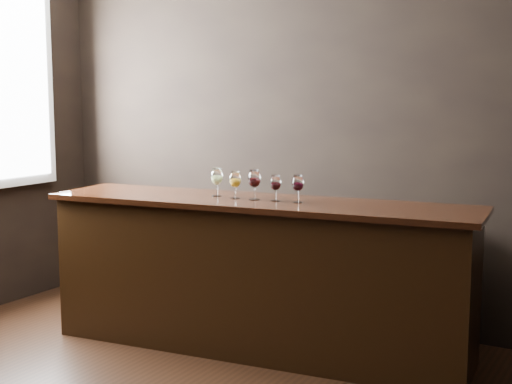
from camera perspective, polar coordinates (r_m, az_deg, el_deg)
The scene contains 9 objects.
room_shell at distance 3.51m, azimuth -11.04°, elevation 9.81°, with size 5.02×4.52×2.81m.
bar_counter at distance 4.71m, azimuth 0.15°, elevation -6.90°, with size 2.76×0.60×0.97m, color black.
bar_top at distance 4.61m, azimuth 0.16°, elevation -0.85°, with size 2.86×0.66×0.04m, color black.
back_bar_shelf at distance 5.33m, azimuth 1.71°, elevation -5.90°, with size 2.32×0.40×0.84m, color black.
glass_white at distance 4.77m, azimuth -3.15°, elevation 1.21°, with size 0.08×0.08×0.19m.
glass_amber at distance 4.66m, azimuth -1.68°, elevation 0.97°, with size 0.08×0.08×0.18m.
glass_red_a at distance 4.60m, azimuth -0.13°, elevation 1.03°, with size 0.08×0.08×0.20m.
glass_red_b at distance 4.55m, azimuth 1.57°, elevation 0.70°, with size 0.07×0.07×0.17m.
glass_red_c at distance 4.49m, azimuth 3.38°, elevation 0.67°, with size 0.08×0.08×0.18m.
Camera 1 is at (2.06, -2.54, 1.67)m, focal length 50.00 mm.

